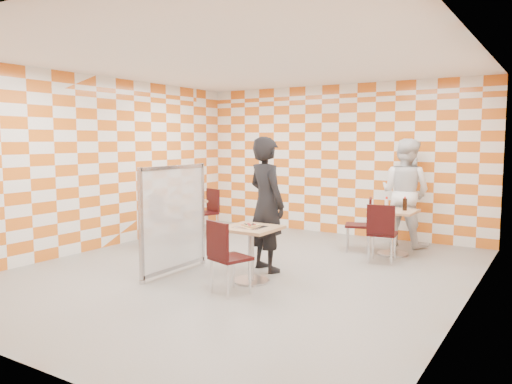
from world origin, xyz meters
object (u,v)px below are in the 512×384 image
empty_table (182,214)px  chair_empty_far (209,208)px  chair_main_front (225,252)px  soda_bottle (405,204)px  partition (174,219)px  chair_second_front (382,229)px  man_white (405,192)px  man_dark (266,204)px  chair_second_side (364,220)px  sport_bottle (386,203)px  main_table (251,245)px  second_table (394,224)px  chair_empty_near (161,216)px

empty_table → chair_empty_far: 0.68m
empty_table → chair_main_front: size_ratio=0.81×
soda_bottle → partition: bearing=-131.2°
chair_second_front → man_white: 1.58m
man_dark → man_white: 3.06m
chair_empty_far → chair_main_front: bearing=-49.9°
chair_second_side → chair_empty_far: size_ratio=1.00×
chair_second_side → sport_bottle: sport_bottle is taller
sport_bottle → soda_bottle: size_ratio=0.87×
soda_bottle → main_table: bearing=-116.4°
second_table → man_white: (-0.05, 0.84, 0.45)m
chair_second_side → soda_bottle: size_ratio=4.02×
chair_second_side → man_dark: (-0.79, -1.92, 0.43)m
chair_second_side → sport_bottle: 0.48m
empty_table → partition: (1.45, -1.88, 0.28)m
chair_second_side → soda_bottle: bearing=7.9°
main_table → chair_second_side: (0.65, 2.55, 0.04)m
main_table → man_white: 3.63m
chair_second_side → main_table: bearing=-104.2°
soda_bottle → chair_second_side: bearing=-172.1°
second_table → chair_second_side: bearing=-175.5°
chair_second_front → chair_second_side: same height
man_dark → soda_bottle: man_dark is taller
chair_empty_near → sport_bottle: size_ratio=4.62×
partition → man_dark: bearing=38.8°
man_dark → sport_bottle: man_dark is taller
partition → soda_bottle: (2.49, 2.84, 0.06)m
empty_table → chair_empty_near: chair_empty_near is taller
main_table → chair_empty_far: size_ratio=0.81×
chair_empty_far → sport_bottle: 3.52m
chair_second_front → man_white: man_white is taller
partition → second_table: bearing=50.2°
partition → sport_bottle: bearing=53.6°
chair_second_front → man_dark: man_dark is taller
chair_second_front → man_dark: size_ratio=0.47×
empty_table → chair_second_side: size_ratio=0.81×
second_table → sport_bottle: size_ratio=3.75×
chair_empty_near → man_dark: man_dark is taller
sport_bottle → partition: bearing=-126.4°
chair_second_front → chair_second_side: bearing=128.9°
main_table → chair_second_side: 2.64m
main_table → chair_empty_near: 2.84m
chair_empty_near → chair_empty_far: 1.26m
man_white → soda_bottle: (0.21, -0.79, -0.11)m
main_table → chair_second_front: 2.24m
chair_second_side → chair_empty_far: 3.16m
empty_table → chair_empty_far: size_ratio=0.81×
chair_main_front → man_dark: (-0.17, 1.29, 0.43)m
chair_second_side → sport_bottle: (0.33, 0.17, 0.29)m
chair_empty_near → chair_empty_far: bearing=85.1°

